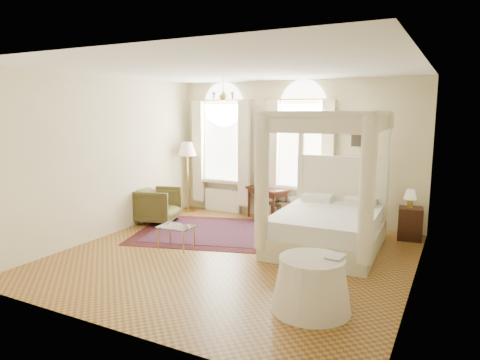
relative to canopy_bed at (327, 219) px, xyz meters
The scene contains 18 objects.
ground 1.87m from the canopy_bed, 140.14° to the right, with size 6.00×6.00×0.00m, color olive.
room_walls 2.25m from the canopy_bed, 140.14° to the right, with size 6.00×6.00×6.00m.
window_left 3.80m from the canopy_bed, 151.95° to the left, with size 1.62×0.27×3.29m.
window_right 2.27m from the canopy_bed, 123.73° to the left, with size 1.62×0.27×3.29m.
chandelier 3.24m from the canopy_bed, behind, with size 0.51×0.45×0.50m.
wall_pictures 2.58m from the canopy_bed, 124.76° to the left, with size 2.54×0.03×0.39m.
canopy_bed is the anchor object (origin of this frame).
nightstand 1.95m from the canopy_bed, 46.18° to the left, with size 0.46×0.42×0.66m, color #3A1B10.
nightstand_lamp 1.96m from the canopy_bed, 47.37° to the left, with size 0.25×0.25×0.37m.
writing_desk 2.47m from the canopy_bed, 140.70° to the left, with size 1.16×0.91×0.77m.
laptop 2.49m from the canopy_bed, 144.28° to the left, with size 0.34×0.22×0.03m, color black.
stool 2.21m from the canopy_bed, 135.00° to the left, with size 0.52×0.52×0.46m.
armchair 4.07m from the canopy_bed, behind, with size 0.88×0.91×0.82m, color #47411E.
coffee_table 2.85m from the canopy_bed, 153.09° to the right, with size 0.66×0.47×0.45m.
floor_lamp 4.37m from the canopy_bed, 161.78° to the left, with size 0.46×0.46×1.81m.
oriental_rug 2.44m from the canopy_bed, behind, with size 4.04×3.39×0.01m.
side_table 2.60m from the canopy_bed, 78.05° to the right, with size 1.05×1.05×0.72m.
book 2.48m from the canopy_bed, 73.75° to the right, with size 0.22×0.29×0.03m, color black.
Camera 1 is at (3.51, -6.55, 2.62)m, focal length 32.00 mm.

